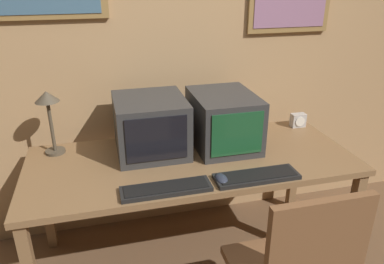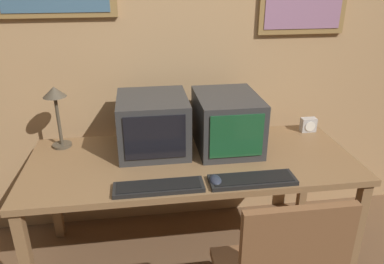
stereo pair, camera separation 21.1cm
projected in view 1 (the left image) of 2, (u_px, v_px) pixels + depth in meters
The scene contains 9 objects.
wall_back at pixel (172, 43), 2.41m from camera, with size 8.00×0.08×2.60m.
desk at pixel (192, 168), 2.21m from camera, with size 1.88×0.79×0.73m.
monitor_left at pixel (151, 125), 2.21m from camera, with size 0.41×0.45×0.33m.
monitor_right at pixel (223, 120), 2.28m from camera, with size 0.37×0.48×0.33m.
keyboard_main at pixel (166, 189), 1.85m from camera, with size 0.45×0.13×0.03m.
keyboard_side at pixel (257, 176), 1.96m from camera, with size 0.45×0.14×0.03m.
mouse_near_keyboard at pixel (221, 179), 1.92m from camera, with size 0.06×0.11×0.04m.
desk_clock at pixel (298, 120), 2.60m from camera, with size 0.10×0.06×0.09m.
desk_lamp at pixel (48, 107), 2.13m from camera, with size 0.14×0.14×0.38m.
Camera 1 is at (-0.49, -0.95, 1.74)m, focal length 35.00 mm.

